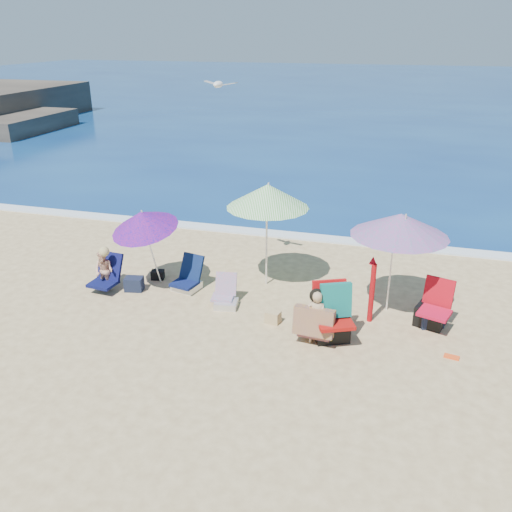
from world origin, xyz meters
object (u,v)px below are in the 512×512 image
(umbrella_blue, at_px, (143,221))
(umbrella_striped, at_px, (268,196))
(chair_navy, at_px, (188,281))
(camp_chair_left, at_px, (432,312))
(person_left, at_px, (105,271))
(person_center, at_px, (315,319))
(seagull, at_px, (218,84))
(umbrella_turquoise, at_px, (400,225))
(chair_rainbow, at_px, (225,298))
(camp_chair_right, at_px, (331,319))
(furled_umbrella, at_px, (372,287))

(umbrella_blue, bearing_deg, umbrella_striped, 21.46)
(chair_navy, xyz_separation_m, camp_chair_left, (4.98, -0.19, 0.09))
(person_left, bearing_deg, person_center, -11.14)
(person_center, height_order, seagull, seagull)
(umbrella_turquoise, xyz_separation_m, person_center, (-1.25, -1.53, -1.33))
(chair_navy, relative_size, chair_rainbow, 1.19)
(camp_chair_left, xyz_separation_m, seagull, (-4.41, 0.86, 3.88))
(camp_chair_right, relative_size, person_center, 1.09)
(umbrella_turquoise, bearing_deg, seagull, 171.49)
(umbrella_striped, xyz_separation_m, furled_umbrella, (2.29, -1.02, -1.28))
(seagull, bearing_deg, umbrella_turquoise, -8.51)
(chair_rainbow, distance_m, person_left, 2.69)
(umbrella_turquoise, xyz_separation_m, chair_rainbow, (-3.23, -0.58, -1.67))
(umbrella_turquoise, relative_size, chair_navy, 2.96)
(umbrella_blue, xyz_separation_m, person_center, (3.80, -1.18, -1.05))
(umbrella_striped, relative_size, chair_navy, 2.97)
(umbrella_striped, relative_size, person_center, 2.20)
(furled_umbrella, distance_m, camp_chair_left, 1.21)
(umbrella_striped, bearing_deg, person_left, -159.63)
(chair_navy, height_order, camp_chair_left, camp_chair_left)
(umbrella_turquoise, distance_m, person_left, 6.09)
(umbrella_striped, bearing_deg, camp_chair_left, -14.63)
(chair_rainbow, distance_m, seagull, 4.18)
(furled_umbrella, bearing_deg, chair_navy, 175.28)
(camp_chair_left, bearing_deg, umbrella_blue, -179.57)
(chair_navy, xyz_separation_m, person_left, (-1.66, -0.50, 0.26))
(person_center, bearing_deg, umbrella_turquoise, 50.87)
(umbrella_striped, height_order, furled_umbrella, umbrella_striped)
(chair_rainbow, distance_m, camp_chair_right, 2.35)
(person_center, bearing_deg, camp_chair_right, 44.29)
(chair_navy, xyz_separation_m, camp_chair_right, (3.24, -1.18, 0.22))
(furled_umbrella, xyz_separation_m, seagull, (-3.28, 0.98, 3.44))
(umbrella_turquoise, height_order, furled_umbrella, umbrella_turquoise)
(umbrella_blue, relative_size, camp_chair_right, 1.68)
(chair_rainbow, xyz_separation_m, person_left, (-2.67, -0.03, 0.29))
(umbrella_blue, xyz_separation_m, furled_umbrella, (4.66, -0.08, -0.84))
(furled_umbrella, height_order, seagull, seagull)
(furled_umbrella, xyz_separation_m, camp_chair_right, (-0.62, -0.86, -0.31))
(umbrella_blue, bearing_deg, chair_navy, 16.51)
(camp_chair_left, bearing_deg, camp_chair_right, -150.57)
(person_left, xyz_separation_m, seagull, (2.24, 1.17, 3.71))
(umbrella_striped, relative_size, furled_umbrella, 1.75)
(chair_navy, relative_size, camp_chair_right, 0.68)
(chair_rainbow, height_order, person_left, person_left)
(umbrella_striped, distance_m, furled_umbrella, 2.81)
(umbrella_turquoise, xyz_separation_m, umbrella_striped, (-2.67, 0.58, 0.17))
(chair_navy, bearing_deg, seagull, 48.86)
(umbrella_turquoise, relative_size, umbrella_striped, 1.00)
(umbrella_striped, bearing_deg, furled_umbrella, -23.95)
(umbrella_striped, xyz_separation_m, camp_chair_left, (3.41, -0.89, -1.72))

